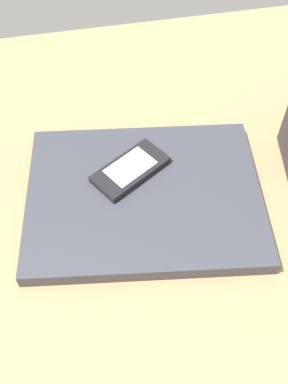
% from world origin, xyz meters
% --- Properties ---
extents(desk_surface, '(1.20, 0.80, 0.03)m').
position_xyz_m(desk_surface, '(0.00, 0.00, 0.01)').
color(desk_surface, '#9E7751').
rests_on(desk_surface, ground).
extents(laptop_closed, '(0.34, 0.28, 0.02)m').
position_xyz_m(laptop_closed, '(-0.01, 0.02, 0.04)').
color(laptop_closed, '#33353D').
rests_on(laptop_closed, desk_surface).
extents(cell_phone_on_laptop, '(0.12, 0.10, 0.01)m').
position_xyz_m(cell_phone_on_laptop, '(0.00, -0.02, 0.06)').
color(cell_phone_on_laptop, black).
rests_on(cell_phone_on_laptop, laptop_closed).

